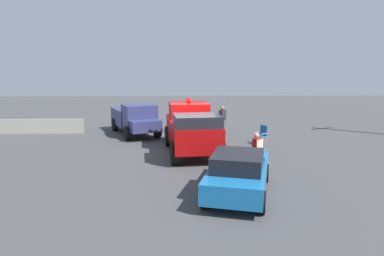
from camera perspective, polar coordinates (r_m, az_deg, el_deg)
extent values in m
plane|color=#424244|center=(17.22, -0.40, -4.06)|extent=(60.00, 60.00, 0.00)
cylinder|color=black|center=(18.68, -3.79, -1.30)|extent=(0.43, 1.07, 1.04)
cylinder|color=black|center=(18.92, 2.26, -1.13)|extent=(0.43, 1.07, 1.04)
cylinder|color=black|center=(15.28, -2.80, -3.94)|extent=(0.43, 1.07, 1.04)
cylinder|color=black|center=(15.58, 4.56, -3.68)|extent=(0.43, 1.07, 1.04)
cube|color=#B70C0C|center=(16.97, 0.00, -0.64)|extent=(2.62, 5.10, 1.10)
cube|color=#B70C0C|center=(19.77, -1.16, 0.56)|extent=(1.85, 1.09, 0.84)
cube|color=#B70C0C|center=(17.95, -0.52, 2.88)|extent=(2.07, 1.90, 0.76)
cube|color=#232328|center=(15.33, 0.81, 1.01)|extent=(2.13, 1.90, 0.60)
cube|color=silver|center=(20.21, -1.31, 0.78)|extent=(1.44, 0.28, 0.64)
cube|color=silver|center=(20.38, -1.34, -0.34)|extent=(2.25, 0.44, 0.24)
sphere|color=white|center=(20.12, -3.52, 0.95)|extent=(0.29, 0.29, 0.26)
sphere|color=white|center=(20.30, 0.87, 1.05)|extent=(0.29, 0.29, 0.26)
sphere|color=red|center=(17.89, -0.52, 4.47)|extent=(0.31, 0.31, 0.28)
cylinder|color=black|center=(13.56, 4.62, -6.63)|extent=(0.43, 0.72, 0.68)
cylinder|color=black|center=(13.42, 11.61, -7.00)|extent=(0.43, 0.72, 0.68)
cylinder|color=black|center=(10.86, 2.16, -11.02)|extent=(0.43, 0.72, 0.68)
cylinder|color=black|center=(10.68, 11.00, -11.59)|extent=(0.43, 0.72, 0.68)
cube|color=#196BAD|center=(12.00, 7.44, -7.56)|extent=(2.85, 4.53, 0.64)
cube|color=#196BAD|center=(13.29, 8.17, -4.19)|extent=(1.95, 1.79, 0.20)
cube|color=black|center=(11.55, 7.34, -5.37)|extent=(2.01, 2.25, 0.56)
cube|color=silver|center=(14.14, 8.40, -5.73)|extent=(1.87, 0.66, 0.20)
cylinder|color=black|center=(20.84, -5.57, -0.43)|extent=(0.58, 0.85, 0.80)
cylinder|color=black|center=(20.33, -10.25, -0.82)|extent=(0.58, 0.85, 0.80)
cylinder|color=black|center=(23.74, -8.10, 0.85)|extent=(0.58, 0.85, 0.80)
cylinder|color=black|center=(23.29, -12.24, 0.53)|extent=(0.58, 0.85, 0.80)
cube|color=navy|center=(22.84, -9.80, 1.82)|extent=(2.82, 3.23, 1.00)
cube|color=navy|center=(21.00, -8.43, 1.80)|extent=(2.25, 2.09, 1.40)
cube|color=navy|center=(20.02, -7.48, 0.31)|extent=(1.92, 1.50, 0.64)
cylinder|color=#B7BABF|center=(15.93, 8.91, -4.57)|extent=(0.04, 0.04, 0.44)
cylinder|color=#B7BABF|center=(16.29, 9.77, -4.26)|extent=(0.04, 0.04, 0.44)
cylinder|color=#B7BABF|center=(15.70, 10.24, -4.84)|extent=(0.04, 0.04, 0.44)
cylinder|color=#B7BABF|center=(16.06, 11.09, -4.52)|extent=(0.04, 0.04, 0.44)
cube|color=beige|center=(15.93, 10.03, -3.73)|extent=(0.68, 0.68, 0.04)
cube|color=beige|center=(15.74, 10.80, -2.86)|extent=(0.36, 0.37, 0.56)
cube|color=#B7BABF|center=(15.70, 9.57, -3.31)|extent=(0.34, 0.33, 0.03)
cube|color=#B7BABF|center=(16.09, 10.51, -3.00)|extent=(0.34, 0.33, 0.03)
cylinder|color=#B7BABF|center=(19.05, 10.89, -2.16)|extent=(0.04, 0.04, 0.44)
cylinder|color=#B7BABF|center=(19.35, 9.96, -1.93)|extent=(0.04, 0.04, 0.44)
cylinder|color=#B7BABF|center=(19.36, 11.80, -1.99)|extent=(0.04, 0.04, 0.44)
cylinder|color=#B7BABF|center=(19.66, 10.88, -1.77)|extent=(0.04, 0.04, 0.44)
cube|color=#1959A5|center=(19.30, 10.91, -1.28)|extent=(0.66, 0.66, 0.04)
cube|color=#1959A5|center=(19.42, 11.43, -0.37)|extent=(0.29, 0.42, 0.56)
cube|color=#B7BABF|center=(19.11, 11.43, -0.91)|extent=(0.39, 0.27, 0.03)
cube|color=#B7BABF|center=(19.44, 10.42, -0.68)|extent=(0.39, 0.27, 0.03)
cylinder|color=#383842|center=(16.05, 9.00, -4.44)|extent=(0.18, 0.18, 0.45)
cylinder|color=#383842|center=(16.21, 9.39, -4.30)|extent=(0.18, 0.18, 0.45)
cube|color=#383842|center=(15.90, 9.51, -3.54)|extent=(0.42, 0.42, 0.13)
cube|color=#383842|center=(16.06, 9.90, -3.41)|extent=(0.42, 0.42, 0.13)
cube|color=maroon|center=(15.81, 10.34, -2.53)|extent=(0.44, 0.44, 0.54)
sphere|color=tan|center=(15.74, 10.33, -1.21)|extent=(0.31, 0.31, 0.22)
cylinder|color=#2D334C|center=(22.03, 4.68, 0.28)|extent=(0.21, 0.21, 0.88)
cylinder|color=#2D334C|center=(22.20, 5.04, 0.35)|extent=(0.21, 0.21, 0.88)
cube|color=#26262D|center=(22.00, 4.89, 2.16)|extent=(0.48, 0.48, 0.56)
cylinder|color=#26262D|center=(21.80, 4.45, 1.93)|extent=(0.14, 0.14, 0.60)
cylinder|color=#26262D|center=(22.22, 5.32, 2.08)|extent=(0.14, 0.14, 0.60)
sphere|color=#9E704C|center=(21.94, 4.91, 3.20)|extent=(0.33, 0.33, 0.23)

